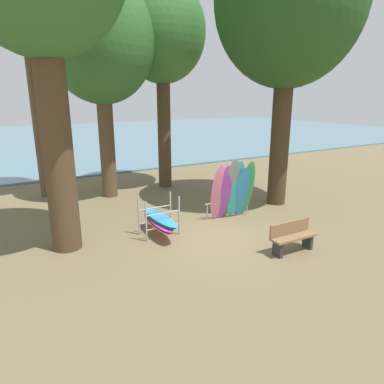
# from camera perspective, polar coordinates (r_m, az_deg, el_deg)

# --- Properties ---
(ground_plane) EXTENTS (80.00, 80.00, 0.00)m
(ground_plane) POSITION_cam_1_polar(r_m,az_deg,el_deg) (10.69, 4.26, -7.58)
(ground_plane) COLOR brown
(lake_water) EXTENTS (80.00, 36.00, 0.10)m
(lake_water) POSITION_cam_1_polar(r_m,az_deg,el_deg) (36.99, -21.26, 8.20)
(lake_water) COLOR slate
(lake_water) RESTS_ON ground
(tree_foreground_right) EXTENTS (5.31, 5.31, 10.55)m
(tree_foreground_right) POSITION_cam_1_polar(r_m,az_deg,el_deg) (14.16, 15.87, 28.23)
(tree_foreground_right) COLOR #42301E
(tree_foreground_right) RESTS_ON ground
(tree_far_left_back) EXTENTS (4.24, 4.24, 8.73)m
(tree_far_left_back) POSITION_cam_1_polar(r_m,az_deg,el_deg) (14.97, -14.97, 22.87)
(tree_far_left_back) COLOR brown
(tree_far_left_back) RESTS_ON ground
(tree_far_right_back) EXTENTS (3.77, 3.77, 9.03)m
(tree_far_right_back) POSITION_cam_1_polar(r_m,az_deg,el_deg) (16.31, -4.97, 24.54)
(tree_far_right_back) COLOR #4C3823
(tree_far_right_back) RESTS_ON ground
(leaning_board_pile) EXTENTS (1.73, 0.96, 2.25)m
(leaning_board_pile) POSITION_cam_1_polar(r_m,az_deg,el_deg) (11.98, 6.73, 0.19)
(leaning_board_pile) COLOR pink
(leaning_board_pile) RESTS_ON ground
(board_storage_rack) EXTENTS (1.15, 2.13, 1.25)m
(board_storage_rack) POSITION_cam_1_polar(r_m,az_deg,el_deg) (10.78, -5.51, -4.58)
(board_storage_rack) COLOR #9EA0A5
(board_storage_rack) RESTS_ON ground
(park_bench) EXTENTS (1.41, 0.44, 0.85)m
(park_bench) POSITION_cam_1_polar(r_m,az_deg,el_deg) (10.02, 16.26, -7.04)
(park_bench) COLOR #2D2D33
(park_bench) RESTS_ON ground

